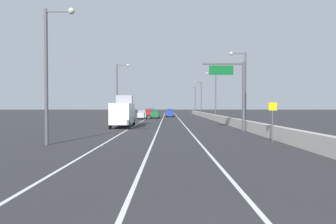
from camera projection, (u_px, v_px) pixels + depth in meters
The scene contains 19 objects.
ground_plane at pixel (170, 118), 67.87m from camera, with size 320.00×320.00×0.00m, color #2D2D30.
lane_stripe_left at pixel (144, 119), 58.84m from camera, with size 0.16×130.00×0.00m, color silver.
lane_stripe_center at pixel (161, 119), 58.86m from camera, with size 0.16×130.00×0.00m, color silver.
lane_stripe_right at pixel (178, 119), 58.87m from camera, with size 0.16×130.00×0.00m, color silver.
jersey_barrier_right at pixel (225, 120), 43.90m from camera, with size 0.60×120.00×1.10m, color #B2ADA3.
overhead_sign_gantry at pixel (236, 88), 31.39m from camera, with size 4.68×0.36×7.50m.
speed_advisory_sign at pixel (271, 119), 21.97m from camera, with size 0.60×0.11×3.00m.
lamp_post_right_second at pixel (242, 84), 36.45m from camera, with size 2.14×0.44×9.56m.
lamp_post_right_third at pixel (213, 92), 58.66m from camera, with size 2.14×0.44×9.56m.
lamp_post_right_fourth at pixel (199, 96), 80.88m from camera, with size 2.14×0.44×9.56m.
lamp_post_right_fifth at pixel (193, 98), 103.09m from camera, with size 2.14×0.44×9.56m.
lamp_post_left_near at pixel (48, 66), 20.15m from camera, with size 2.14×0.44×9.56m.
lamp_post_left_mid at pixel (117, 89), 46.81m from camera, with size 2.14×0.44×9.56m.
car_silver_0 at pixel (141, 114), 61.19m from camera, with size 1.88×4.55×1.95m.
car_blue_1 at pixel (169, 113), 72.71m from camera, with size 1.95×4.39×2.01m.
car_gray_2 at pixel (150, 111), 96.53m from camera, with size 2.07×4.64×2.13m.
car_red_3 at pixel (147, 113), 79.09m from camera, with size 1.92×4.56×1.92m.
car_green_4 at pixel (154, 114), 64.99m from camera, with size 1.82×4.23×1.96m.
box_truck at pixel (122, 112), 37.61m from camera, with size 2.65×7.73×4.17m.
Camera 1 is at (-0.84, -3.82, 2.73)m, focal length 30.98 mm.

